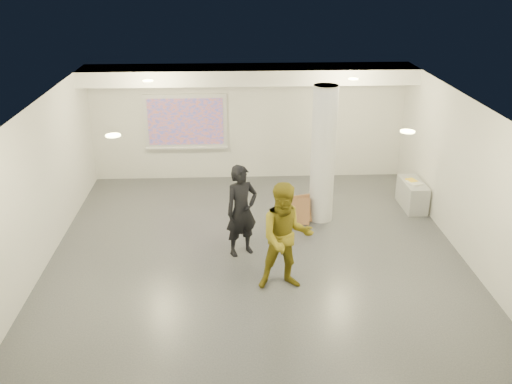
{
  "coord_description": "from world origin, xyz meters",
  "views": [
    {
      "loc": [
        -0.47,
        -9.67,
        5.42
      ],
      "look_at": [
        0.0,
        0.4,
        1.25
      ],
      "focal_mm": 40.0,
      "sensor_mm": 36.0,
      "label": 1
    }
  ],
  "objects_px": {
    "projection_screen": "(186,122)",
    "woman": "(242,211)",
    "credenza": "(412,195)",
    "man": "(286,237)",
    "column": "(323,155)"
  },
  "relations": [
    {
      "from": "column",
      "to": "credenza",
      "type": "relative_size",
      "value": 2.78
    },
    {
      "from": "column",
      "to": "man",
      "type": "bearing_deg",
      "value": -110.75
    },
    {
      "from": "column",
      "to": "credenza",
      "type": "height_order",
      "value": "column"
    },
    {
      "from": "column",
      "to": "projection_screen",
      "type": "bearing_deg",
      "value": 139.44
    },
    {
      "from": "projection_screen",
      "to": "woman",
      "type": "bearing_deg",
      "value": -72.44
    },
    {
      "from": "credenza",
      "to": "woman",
      "type": "distance_m",
      "value": 4.53
    },
    {
      "from": "projection_screen",
      "to": "woman",
      "type": "height_order",
      "value": "projection_screen"
    },
    {
      "from": "man",
      "to": "projection_screen",
      "type": "bearing_deg",
      "value": 107.22
    },
    {
      "from": "column",
      "to": "woman",
      "type": "height_order",
      "value": "column"
    },
    {
      "from": "column",
      "to": "credenza",
      "type": "distance_m",
      "value": 2.57
    },
    {
      "from": "projection_screen",
      "to": "credenza",
      "type": "relative_size",
      "value": 1.95
    },
    {
      "from": "woman",
      "to": "man",
      "type": "relative_size",
      "value": 0.93
    },
    {
      "from": "credenza",
      "to": "man",
      "type": "bearing_deg",
      "value": -135.57
    },
    {
      "from": "projection_screen",
      "to": "woman",
      "type": "distance_m",
      "value": 4.41
    },
    {
      "from": "projection_screen",
      "to": "credenza",
      "type": "bearing_deg",
      "value": -21.71
    }
  ]
}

